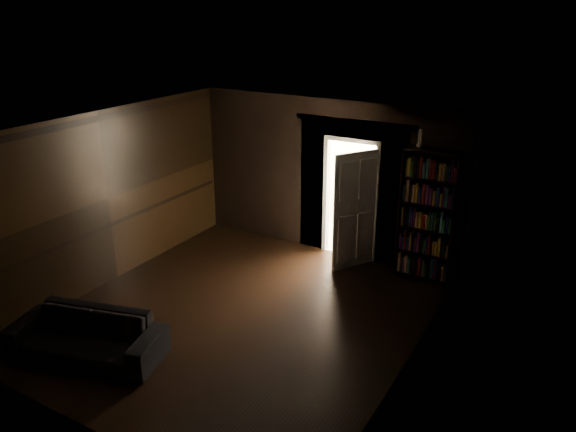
{
  "coord_description": "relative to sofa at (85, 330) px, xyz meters",
  "views": [
    {
      "loc": [
        4.21,
        -5.88,
        4.33
      ],
      "look_at": [
        0.3,
        0.9,
        1.33
      ],
      "focal_mm": 35.0,
      "sensor_mm": 36.0,
      "label": 1
    }
  ],
  "objects": [
    {
      "name": "bookshelf",
      "position": [
        3.1,
        4.35,
        0.72
      ],
      "size": [
        0.9,
        0.33,
        2.2
      ],
      "primitive_type": "cube",
      "rotation": [
        0.0,
        0.0,
        0.01
      ],
      "color": "black",
      "rests_on": "ground"
    },
    {
      "name": "kitchen_alcove",
      "position": [
        1.66,
        5.67,
        0.83
      ],
      "size": [
        2.2,
        1.8,
        2.6
      ],
      "color": "beige",
      "rests_on": "ground"
    },
    {
      "name": "sofa",
      "position": [
        0.0,
        0.0,
        0.0
      ],
      "size": [
        2.16,
        1.35,
        0.77
      ],
      "primitive_type": "imported",
      "rotation": [
        0.0,
        0.0,
        0.26
      ],
      "color": "black",
      "rests_on": "ground"
    },
    {
      "name": "refrigerator",
      "position": [
        2.04,
        5.91,
        0.44
      ],
      "size": [
        0.91,
        0.87,
        1.65
      ],
      "primitive_type": "cube",
      "rotation": [
        0.0,
        0.0,
        -0.31
      ],
      "color": "white",
      "rests_on": "ground"
    },
    {
      "name": "room_walls",
      "position": [
        1.15,
        2.87,
        1.3
      ],
      "size": [
        5.02,
        5.61,
        2.84
      ],
      "color": "black",
      "rests_on": "ground"
    },
    {
      "name": "bottles",
      "position": [
        2.1,
        5.79,
        1.41
      ],
      "size": [
        0.7,
        0.17,
        0.28
      ],
      "primitive_type": "cube",
      "rotation": [
        0.0,
        0.0,
        -0.12
      ],
      "color": "black",
      "rests_on": "refrigerator"
    },
    {
      "name": "door",
      "position": [
        1.92,
        4.16,
        0.64
      ],
      "size": [
        0.47,
        0.76,
        2.05
      ],
      "primitive_type": "cube",
      "rotation": [
        0.0,
        0.0,
        1.04
      ],
      "color": "white",
      "rests_on": "ground"
    },
    {
      "name": "ground",
      "position": [
        1.16,
        1.8,
        -0.38
      ],
      "size": [
        5.5,
        5.5,
        0.0
      ],
      "primitive_type": "plane",
      "color": "black",
      "rests_on": "ground"
    },
    {
      "name": "figurine",
      "position": [
        2.85,
        4.42,
        1.96
      ],
      "size": [
        0.11,
        0.11,
        0.28
      ],
      "primitive_type": "cube",
      "rotation": [
        0.0,
        0.0,
        -0.25
      ],
      "color": "white",
      "rests_on": "bookshelf"
    }
  ]
}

